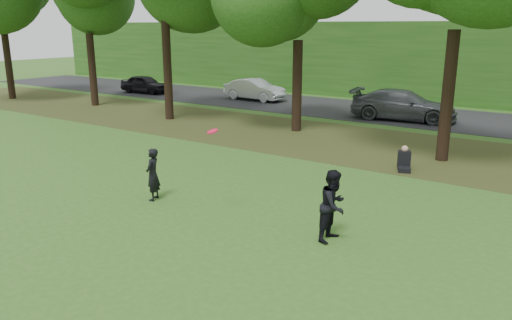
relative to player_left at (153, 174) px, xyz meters
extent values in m
plane|color=#2F591C|center=(1.58, -3.35, -0.74)|extent=(120.00, 120.00, 0.00)
cube|color=#49391A|center=(1.58, 9.65, -0.74)|extent=(60.00, 7.00, 0.01)
cube|color=black|center=(1.58, 17.65, -0.73)|extent=(70.00, 7.00, 0.02)
cube|color=#234E16|center=(1.58, 23.65, 1.76)|extent=(70.00, 3.00, 5.00)
imported|color=black|center=(0.00, 0.00, 0.00)|extent=(0.52, 0.63, 1.48)
imported|color=black|center=(5.35, 0.37, 0.09)|extent=(0.66, 0.83, 1.66)
imported|color=black|center=(-17.11, 16.04, -0.09)|extent=(3.84, 1.82, 1.27)
imported|color=silver|center=(-8.53, 17.54, -0.03)|extent=(4.23, 1.62, 1.38)
imported|color=#45484D|center=(1.78, 16.00, 0.05)|extent=(5.53, 2.80, 1.54)
cylinder|color=#F31443|center=(2.32, -0.17, 1.53)|extent=(0.38, 0.37, 0.12)
cube|color=black|center=(4.92, 6.74, -0.66)|extent=(0.58, 0.67, 0.16)
cube|color=black|center=(4.82, 7.00, -0.38)|extent=(0.52, 0.47, 0.56)
sphere|color=tan|center=(4.82, 7.00, -0.02)|extent=(0.22, 0.22, 0.22)
cylinder|color=black|center=(-22.42, 9.05, 1.74)|extent=(0.44, 0.44, 4.96)
cylinder|color=black|center=(-15.42, 10.25, 1.40)|extent=(0.44, 0.44, 4.28)
cylinder|color=black|center=(-8.42, 9.45, 1.80)|extent=(0.44, 0.44, 5.08)
cylinder|color=black|center=(-1.42, 10.55, 1.32)|extent=(0.44, 0.44, 4.12)
cylinder|color=black|center=(5.58, 8.95, 1.57)|extent=(0.44, 0.44, 4.62)
camera|label=1|loc=(9.84, -9.37, 4.01)|focal=35.00mm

